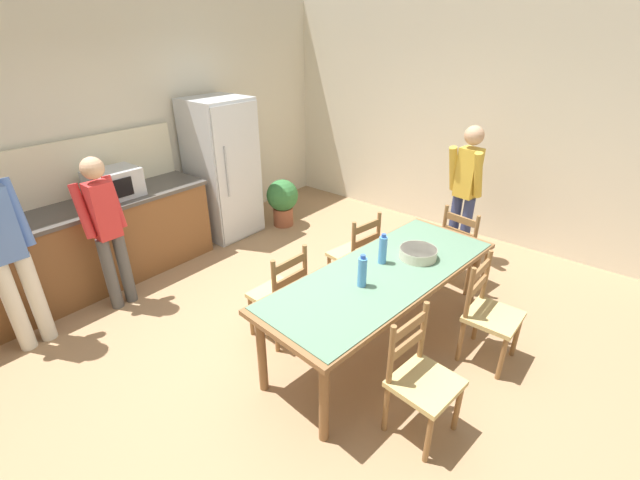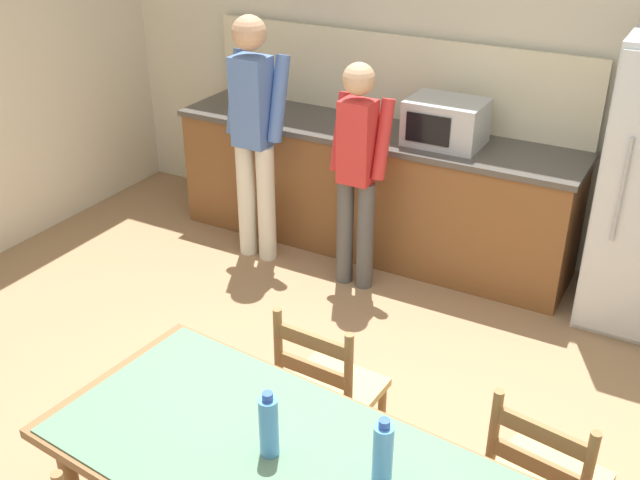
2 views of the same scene
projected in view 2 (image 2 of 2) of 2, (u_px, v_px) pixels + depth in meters
ground_plane at (327, 476)px, 3.59m from camera, size 8.32×8.32×0.00m
wall_back at (519, 56)px, 4.98m from camera, size 6.52×0.12×2.90m
kitchen_counter at (371, 189)px, 5.47m from camera, size 2.96×0.66×0.92m
counter_splashback at (393, 77)px, 5.36m from camera, size 2.92×0.03×0.60m
microwave at (446, 122)px, 4.94m from camera, size 0.50×0.39×0.30m
bottle_near_centre at (269, 426)px, 2.62m from camera, size 0.07×0.07×0.27m
bottle_off_centre at (383, 454)px, 2.50m from camera, size 0.07×0.07×0.27m
chair_side_far_left at (328, 392)px, 3.46m from camera, size 0.44×0.42×0.91m
person_at_sink at (254, 128)px, 5.11m from camera, size 0.44×0.30×1.74m
person_at_counter at (357, 166)px, 4.80m from camera, size 0.39×0.27×1.54m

